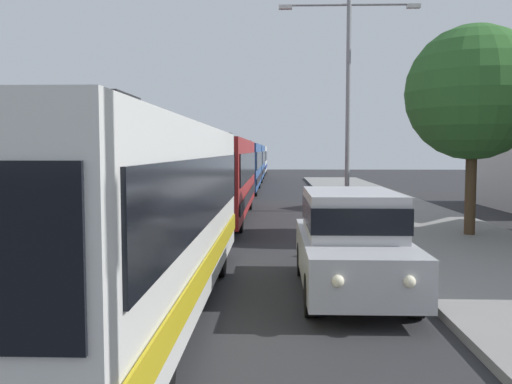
% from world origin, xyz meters
% --- Properties ---
extents(bus_lead, '(2.58, 10.68, 3.21)m').
position_xyz_m(bus_lead, '(-1.30, 12.16, 1.69)').
color(bus_lead, silver).
rests_on(bus_lead, ground_plane).
extents(bus_second_in_line, '(2.58, 11.84, 3.21)m').
position_xyz_m(bus_second_in_line, '(-1.30, 25.00, 1.69)').
color(bus_second_in_line, maroon).
rests_on(bus_second_in_line, ground_plane).
extents(bus_middle, '(2.58, 11.33, 3.21)m').
position_xyz_m(bus_middle, '(-1.30, 38.88, 1.69)').
color(bus_middle, '#284C8C').
rests_on(bus_middle, ground_plane).
extents(bus_fourth_in_line, '(2.58, 11.35, 3.21)m').
position_xyz_m(bus_fourth_in_line, '(-1.30, 51.60, 1.69)').
color(bus_fourth_in_line, '#284C8C').
rests_on(bus_fourth_in_line, ground_plane).
extents(bus_rear, '(2.58, 11.40, 3.21)m').
position_xyz_m(bus_rear, '(-1.30, 64.33, 1.69)').
color(bus_rear, silver).
rests_on(bus_rear, ground_plane).
extents(white_suv, '(1.86, 4.83, 1.90)m').
position_xyz_m(white_suv, '(2.40, 13.82, 1.03)').
color(white_suv, '#B7B7BC').
rests_on(white_suv, ground_plane).
extents(box_truck_oncoming, '(2.35, 8.19, 3.15)m').
position_xyz_m(box_truck_oncoming, '(-4.60, 72.51, 1.71)').
color(box_truck_oncoming, maroon).
rests_on(box_truck_oncoming, ground_plane).
extents(streetlamp_mid, '(5.97, 0.28, 8.85)m').
position_xyz_m(streetlamp_mid, '(4.10, 27.66, 5.53)').
color(streetlamp_mid, gray).
rests_on(streetlamp_mid, sidewalk).
extents(roadside_tree, '(3.96, 3.96, 6.18)m').
position_xyz_m(roadside_tree, '(6.81, 20.24, 4.34)').
color(roadside_tree, '#4C3823').
rests_on(roadside_tree, sidewalk).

